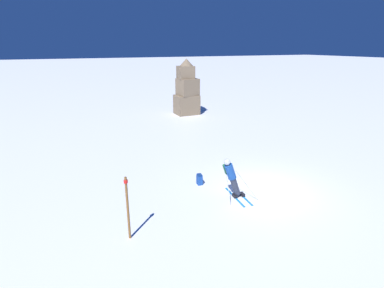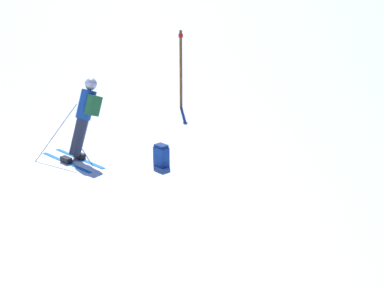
# 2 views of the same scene
# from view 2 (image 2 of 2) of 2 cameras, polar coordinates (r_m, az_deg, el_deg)

# --- Properties ---
(ground_plane) EXTENTS (300.00, 300.00, 0.00)m
(ground_plane) POSITION_cam_2_polar(r_m,az_deg,el_deg) (13.82, -15.08, -3.08)
(ground_plane) COLOR white
(skier) EXTENTS (1.36, 1.82, 1.85)m
(skier) POSITION_cam_2_polar(r_m,az_deg,el_deg) (14.50, -9.53, 2.63)
(skier) COLOR #1E7AC6
(skier) RESTS_ON ground
(spare_backpack) EXTENTS (0.26, 0.32, 0.50)m
(spare_backpack) POSITION_cam_2_polar(r_m,az_deg,el_deg) (14.01, -2.74, -1.04)
(spare_backpack) COLOR #194293
(spare_backpack) RESTS_ON ground
(trail_marker) EXTENTS (0.13, 0.13, 2.24)m
(trail_marker) POSITION_cam_2_polar(r_m,az_deg,el_deg) (18.31, -0.99, 6.93)
(trail_marker) COLOR brown
(trail_marker) RESTS_ON ground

